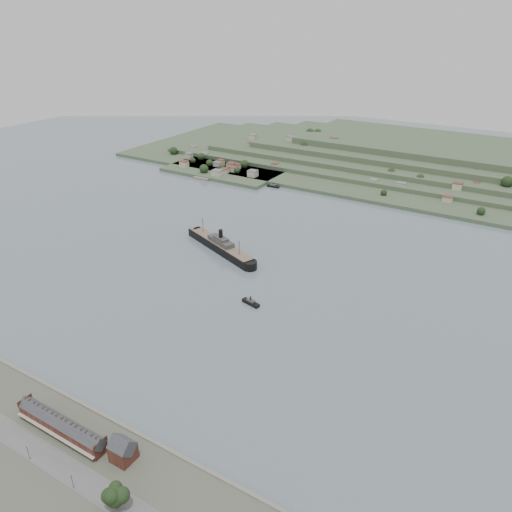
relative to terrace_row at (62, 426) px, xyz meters
The scene contains 9 objects.
ground 168.46m from the terrace_row, 86.59° to the left, with size 1400.00×1400.00×0.00m, color slate.
near_shore 22.02m from the terrace_row, 61.90° to the right, with size 220.00×80.00×2.60m.
terrace_row is the anchor object (origin of this frame).
gabled_building 37.74m from the terrace_row, ahead, with size 10.40×10.18×14.09m.
far_peninsula 562.42m from the terrace_row, 86.14° to the left, with size 760.00×309.00×30.00m.
steamship 224.98m from the terrace_row, 105.31° to the left, with size 96.42×46.52×24.24m.
tugboat 154.27m from the terrace_row, 84.85° to the left, with size 15.27×7.20×6.64m.
ferry_west 406.57m from the terrace_row, 104.81° to the left, with size 15.59×4.50×5.83m.
fig_tree 56.12m from the terrace_row, 16.86° to the right, with size 11.47×9.94×12.81m.
Camera 1 is at (166.77, -274.09, 189.84)m, focal length 35.00 mm.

